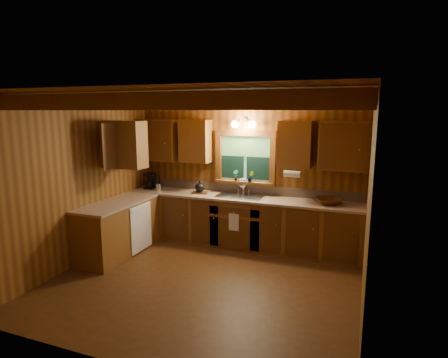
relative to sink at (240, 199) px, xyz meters
name	(u,v)px	position (x,y,z in m)	size (l,w,h in m)	color
room	(203,193)	(0.00, -1.60, 0.44)	(4.20, 4.20, 4.20)	#4C2C12
ceiling_beams	(202,103)	(0.00, -1.60, 1.63)	(4.20, 2.54, 0.18)	brown
base_cabinets	(208,224)	(-0.49, -0.32, -0.43)	(4.20, 2.22, 0.86)	brown
countertop	(208,199)	(-0.48, -0.31, 0.02)	(4.20, 2.24, 0.04)	tan
backsplash	(245,189)	(0.00, 0.28, 0.12)	(4.20, 0.02, 0.16)	#9F846A
dishwasher_panel	(141,228)	(-1.47, -0.92, -0.43)	(0.02, 0.60, 0.80)	white
upper_cabinets	(207,143)	(-0.56, -0.18, 0.98)	(4.19, 1.77, 0.78)	brown
window	(245,159)	(0.00, 0.26, 0.67)	(1.12, 0.08, 1.00)	brown
window_sill	(244,182)	(0.00, 0.22, 0.26)	(1.06, 0.14, 0.04)	brown
wall_sconce	(243,124)	(0.00, 0.14, 1.31)	(0.45, 0.21, 0.17)	black
paper_towel_roll	(292,174)	(0.92, -0.07, 0.51)	(0.11, 0.11, 0.27)	white
dish_towel	(234,222)	(0.00, -0.34, -0.34)	(0.18, 0.01, 0.30)	white
sink	(240,199)	(0.00, 0.00, 0.00)	(0.82, 0.48, 0.43)	silver
coffee_maker	(150,181)	(-1.87, 0.04, 0.19)	(0.17, 0.22, 0.30)	black
utensil_crock	(159,187)	(-1.61, -0.09, 0.12)	(0.11, 0.11, 0.30)	silver
cutting_board	(200,193)	(-0.77, -0.04, 0.06)	(0.27, 0.19, 0.02)	#512D11
teakettle	(200,188)	(-0.77, -0.04, 0.15)	(0.17, 0.17, 0.21)	black
wicker_basket	(329,201)	(1.52, -0.02, 0.09)	(0.40, 0.40, 0.10)	#48230C
potted_plant_left	(236,175)	(-0.15, 0.18, 0.38)	(0.10, 0.07, 0.20)	#512D11
potted_plant_right	(250,176)	(0.13, 0.18, 0.38)	(0.11, 0.09, 0.19)	#512D11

